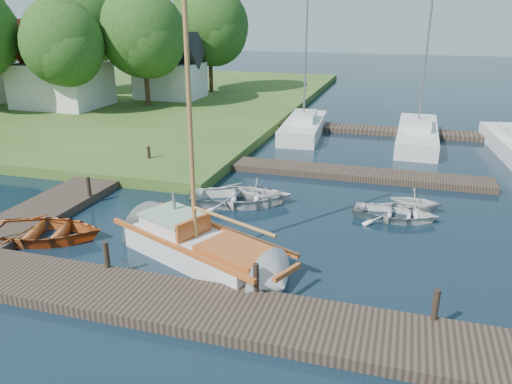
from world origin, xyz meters
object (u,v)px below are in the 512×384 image
(mooring_post_4, at_px, (89,187))
(sailboat, at_px, (204,250))
(tender_a, at_px, (240,194))
(mooring_post_2, at_px, (256,277))
(tender_b, at_px, (259,189))
(house_a, at_px, (61,73))
(mooring_post_1, at_px, (107,255))
(tree_3, at_px, (143,33))
(mooring_post_5, at_px, (149,154))
(tender_d, at_px, (416,199))
(tree_2, at_px, (63,43))
(tender_c, at_px, (395,211))
(tree_7, at_px, (210,25))
(house_c, at_px, (170,72))
(dinghy, at_px, (40,228))
(marina_boat_2, at_px, (417,133))
(tree_4, at_px, (81,23))
(marina_boat_0, at_px, (303,126))
(mooring_post_3, at_px, (436,304))

(mooring_post_4, height_order, sailboat, sailboat)
(tender_a, bearing_deg, mooring_post_2, -174.70)
(tender_b, distance_m, house_a, 24.04)
(tender_a, bearing_deg, mooring_post_1, 147.99)
(house_a, xyz_separation_m, tree_3, (6.00, 2.05, 2.85))
(mooring_post_1, xyz_separation_m, house_a, (-17.00, 21.00, 2.26))
(mooring_post_5, height_order, sailboat, sailboat)
(tender_d, bearing_deg, tree_2, 69.86)
(mooring_post_2, relative_size, tender_c, 0.26)
(mooring_post_4, relative_size, tender_b, 0.40)
(sailboat, xyz_separation_m, tender_c, (5.58, 5.10, -0.02))
(house_a, relative_size, tree_7, 0.67)
(house_c, xyz_separation_m, tree_3, (0.00, -3.95, 3.23))
(dinghy, distance_m, tender_d, 13.70)
(mooring_post_5, xyz_separation_m, house_c, (-7.00, 17.00, 1.88))
(mooring_post_5, bearing_deg, tender_b, -23.97)
(tender_b, height_order, tree_3, tree_3)
(mooring_post_1, xyz_separation_m, house_c, (-11.00, 27.00, 1.88))
(mooring_post_4, bearing_deg, marina_boat_2, 48.11)
(mooring_post_2, distance_m, tree_4, 36.28)
(tender_d, relative_size, tree_4, 0.20)
(mooring_post_4, xyz_separation_m, marina_boat_0, (5.85, 14.12, -0.12))
(mooring_post_3, distance_m, tree_2, 30.98)
(tree_7, bearing_deg, tree_4, -158.20)
(house_c, bearing_deg, sailboat, -62.25)
(house_a, bearing_deg, tender_d, -27.15)
(tree_2, distance_m, tree_4, 9.01)
(sailboat, xyz_separation_m, tree_3, (-13.28, 21.31, 5.47))
(mooring_post_2, height_order, tree_2, tree_2)
(tree_3, distance_m, tree_7, 8.26)
(mooring_post_4, bearing_deg, tender_d, 12.90)
(tender_b, distance_m, tree_2, 21.68)
(mooring_post_4, bearing_deg, mooring_post_3, -21.04)
(dinghy, bearing_deg, mooring_post_5, -11.23)
(marina_boat_0, height_order, tree_2, marina_boat_0)
(mooring_post_5, bearing_deg, tender_d, -9.56)
(tender_a, bearing_deg, tender_d, -96.05)
(sailboat, xyz_separation_m, house_c, (-13.29, 25.26, 2.24))
(tender_a, xyz_separation_m, tender_c, (6.02, 0.20, -0.10))
(tender_c, bearing_deg, tender_b, 89.75)
(tree_3, bearing_deg, mooring_post_2, -56.08)
(tree_2, bearing_deg, marina_boat_0, 0.24)
(mooring_post_2, distance_m, tender_a, 7.16)
(tender_c, bearing_deg, tender_a, 94.62)
(mooring_post_2, height_order, mooring_post_3, same)
(sailboat, bearing_deg, tree_4, 154.16)
(mooring_post_5, distance_m, tree_2, 14.95)
(tender_b, relative_size, house_c, 0.38)
(marina_boat_2, bearing_deg, mooring_post_4, 138.96)
(tender_d, bearing_deg, tree_7, 42.40)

